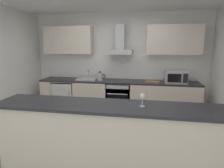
{
  "coord_description": "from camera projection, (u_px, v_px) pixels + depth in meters",
  "views": [
    {
      "loc": [
        0.69,
        -3.19,
        1.81
      ],
      "look_at": [
        0.06,
        0.41,
        1.05
      ],
      "focal_mm": 30.85,
      "sensor_mm": 36.0,
      "label": 1
    }
  ],
  "objects": [
    {
      "name": "ground",
      "position": [
        105.0,
        144.0,
        3.56
      ],
      "size": [
        5.55,
        4.77,
        0.02
      ],
      "primitive_type": "cube",
      "color": "gray"
    },
    {
      "name": "wall_back",
      "position": [
        120.0,
        63.0,
        5.17
      ],
      "size": [
        5.55,
        0.12,
        2.6
      ],
      "primitive_type": "cube",
      "color": "white",
      "rests_on": "ground"
    },
    {
      "name": "backsplash_tile",
      "position": [
        119.0,
        66.0,
        5.12
      ],
      "size": [
        3.87,
        0.02,
        0.66
      ],
      "primitive_type": "cube",
      "color": "white"
    },
    {
      "name": "counter_back",
      "position": [
        118.0,
        98.0,
        4.98
      ],
      "size": [
        4.0,
        0.6,
        0.9
      ],
      "color": "beige",
      "rests_on": "ground"
    },
    {
      "name": "counter_island",
      "position": [
        107.0,
        138.0,
        2.71
      ],
      "size": [
        3.16,
        0.64,
        1.0
      ],
      "color": "beige",
      "rests_on": "ground"
    },
    {
      "name": "upper_cabinets",
      "position": [
        119.0,
        40.0,
        4.83
      ],
      "size": [
        3.95,
        0.32,
        0.7
      ],
      "color": "beige"
    },
    {
      "name": "oven",
      "position": [
        119.0,
        98.0,
        4.94
      ],
      "size": [
        0.6,
        0.62,
        0.8
      ],
      "color": "slate",
      "rests_on": "ground"
    },
    {
      "name": "refrigerator",
      "position": [
        66.0,
        96.0,
        5.19
      ],
      "size": [
        0.58,
        0.6,
        0.85
      ],
      "color": "white",
      "rests_on": "ground"
    },
    {
      "name": "microwave",
      "position": [
        176.0,
        77.0,
        4.57
      ],
      "size": [
        0.5,
        0.38,
        0.3
      ],
      "color": "#B7BABC",
      "rests_on": "counter_back"
    },
    {
      "name": "sink",
      "position": [
        87.0,
        79.0,
        5.0
      ],
      "size": [
        0.5,
        0.4,
        0.26
      ],
      "color": "silver",
      "rests_on": "counter_back"
    },
    {
      "name": "kettle",
      "position": [
        100.0,
        76.0,
        4.88
      ],
      "size": [
        0.29,
        0.15,
        0.24
      ],
      "color": "#B7BABC",
      "rests_on": "counter_back"
    },
    {
      "name": "range_hood",
      "position": [
        120.0,
        45.0,
        4.8
      ],
      "size": [
        0.62,
        0.45,
        0.72
      ],
      "color": "#B7BABC"
    },
    {
      "name": "wine_glass",
      "position": [
        142.0,
        97.0,
        2.52
      ],
      "size": [
        0.08,
        0.08,
        0.18
      ],
      "color": "silver",
      "rests_on": "counter_island"
    },
    {
      "name": "chopping_board",
      "position": [
        153.0,
        82.0,
        4.69
      ],
      "size": [
        0.38,
        0.29,
        0.02
      ],
      "primitive_type": "cube",
      "rotation": [
        0.0,
        0.0,
        -0.21
      ],
      "color": "#9E7247",
      "rests_on": "counter_back"
    }
  ]
}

